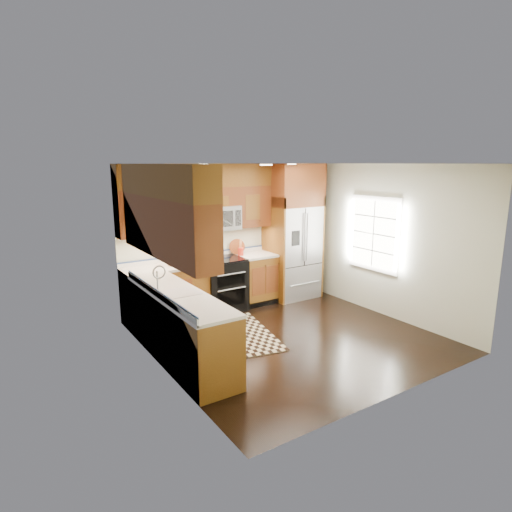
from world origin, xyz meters
TOP-DOWN VIEW (x-y plane):
  - ground at (0.00, 0.00)m, footprint 4.00×4.00m
  - wall_back at (0.00, 2.00)m, footprint 4.00×0.02m
  - wall_left at (-2.00, 0.00)m, footprint 0.02×4.00m
  - wall_right at (2.00, 0.00)m, footprint 0.02×4.00m
  - window at (1.98, 0.20)m, footprint 0.04×1.10m
  - base_cabinets at (-1.23, 0.90)m, footprint 2.85×3.00m
  - countertop at (-1.09, 1.01)m, footprint 2.86×3.01m
  - upper_cabinets at (-1.15, 1.09)m, footprint 2.85×3.00m
  - range at (-0.25, 1.67)m, footprint 0.76×0.67m
  - microwave at (-0.25, 1.80)m, footprint 0.76×0.40m
  - refrigerator at (1.30, 1.63)m, footprint 0.98×0.75m
  - sink_faucet at (-1.73, 0.23)m, footprint 0.54×0.44m
  - rug at (-0.62, 0.52)m, footprint 1.31×1.83m
  - knife_block at (-1.19, 1.70)m, footprint 0.11×0.16m
  - utensil_crock at (0.19, 1.76)m, footprint 0.11×0.11m
  - cutting_board at (0.19, 1.89)m, footprint 0.38×0.38m

SIDE VIEW (x-z plane):
  - ground at x=0.00m, z-range 0.00..0.00m
  - rug at x=-0.62m, z-range 0.00..0.01m
  - base_cabinets at x=-1.23m, z-range 0.00..0.90m
  - range at x=-0.25m, z-range 0.00..0.94m
  - countertop at x=-1.09m, z-range 0.90..0.94m
  - cutting_board at x=0.19m, z-range 0.94..0.96m
  - sink_faucet at x=-1.73m, z-range 0.81..1.18m
  - utensil_crock at x=0.19m, z-range 0.89..1.19m
  - knife_block at x=-1.19m, z-range 0.91..1.22m
  - wall_back at x=0.00m, z-range 0.00..2.60m
  - wall_left at x=-2.00m, z-range 0.00..2.60m
  - wall_right at x=2.00m, z-range 0.00..2.60m
  - refrigerator at x=1.30m, z-range 0.00..2.60m
  - window at x=1.98m, z-range 0.75..2.05m
  - microwave at x=-0.25m, z-range 1.45..1.87m
  - upper_cabinets at x=-1.15m, z-range 1.45..2.60m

